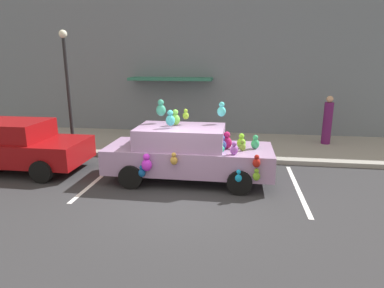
{
  "coord_description": "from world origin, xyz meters",
  "views": [
    {
      "loc": [
        1.42,
        -7.45,
        3.33
      ],
      "look_at": [
        0.08,
        1.84,
        0.9
      ],
      "focal_mm": 30.29,
      "sensor_mm": 36.0,
      "label": 1
    }
  ],
  "objects_px": {
    "street_lamp_post": "(67,79)",
    "pedestrian_near_shopfront": "(328,121)",
    "plush_covered_car": "(187,152)",
    "teddy_bear_on_sidewalk": "(186,145)",
    "parked_sedan_behind": "(17,145)"
  },
  "relations": [
    {
      "from": "street_lamp_post",
      "to": "pedestrian_near_shopfront",
      "type": "height_order",
      "value": "street_lamp_post"
    },
    {
      "from": "street_lamp_post",
      "to": "plush_covered_car",
      "type": "bearing_deg",
      "value": -25.93
    },
    {
      "from": "teddy_bear_on_sidewalk",
      "to": "street_lamp_post",
      "type": "height_order",
      "value": "street_lamp_post"
    },
    {
      "from": "street_lamp_post",
      "to": "pedestrian_near_shopfront",
      "type": "xyz_separation_m",
      "value": [
        9.5,
        2.03,
        -1.66
      ]
    },
    {
      "from": "plush_covered_car",
      "to": "parked_sedan_behind",
      "type": "relative_size",
      "value": 1.11
    },
    {
      "from": "teddy_bear_on_sidewalk",
      "to": "pedestrian_near_shopfront",
      "type": "height_order",
      "value": "pedestrian_near_shopfront"
    },
    {
      "from": "parked_sedan_behind",
      "to": "pedestrian_near_shopfront",
      "type": "relative_size",
      "value": 2.22
    },
    {
      "from": "teddy_bear_on_sidewalk",
      "to": "pedestrian_near_shopfront",
      "type": "bearing_deg",
      "value": 20.62
    },
    {
      "from": "street_lamp_post",
      "to": "pedestrian_near_shopfront",
      "type": "distance_m",
      "value": 9.86
    },
    {
      "from": "parked_sedan_behind",
      "to": "street_lamp_post",
      "type": "bearing_deg",
      "value": 73.08
    },
    {
      "from": "teddy_bear_on_sidewalk",
      "to": "pedestrian_near_shopfront",
      "type": "relative_size",
      "value": 0.3
    },
    {
      "from": "parked_sedan_behind",
      "to": "pedestrian_near_shopfront",
      "type": "distance_m",
      "value": 11.0
    },
    {
      "from": "plush_covered_car",
      "to": "street_lamp_post",
      "type": "bearing_deg",
      "value": 154.07
    },
    {
      "from": "parked_sedan_behind",
      "to": "plush_covered_car",
      "type": "bearing_deg",
      "value": -1.06
    },
    {
      "from": "street_lamp_post",
      "to": "teddy_bear_on_sidewalk",
      "type": "bearing_deg",
      "value": 0.74
    }
  ]
}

